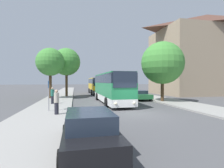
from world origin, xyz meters
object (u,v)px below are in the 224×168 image
bus_front (111,87)px  parked_car_right_near (139,95)px  pedestrian_waiting_far (52,95)px  tree_left_near (50,62)px  bus_middle (96,85)px  pedestrian_waiting_near (57,102)px  parked_car_left_curb (89,129)px  tree_left_far (66,62)px  tree_right_near (162,63)px  bus_stop_sign (49,92)px

bus_front → parked_car_right_near: 5.14m
pedestrian_waiting_far → tree_left_near: size_ratio=0.24×
bus_middle → pedestrian_waiting_near: bus_middle is taller
parked_car_left_curb → tree_left_far: 23.72m
tree_left_near → bus_front: bearing=-39.1°
bus_front → pedestrian_waiting_near: 9.00m
parked_car_right_near → tree_right_near: size_ratio=0.62×
tree_left_near → pedestrian_waiting_far: bearing=-81.0°
bus_front → tree_left_far: size_ratio=1.48×
tree_left_near → tree_left_far: tree_left_far is taller
pedestrian_waiting_near → tree_left_far: size_ratio=0.23×
parked_car_right_near → parked_car_left_curb: bearing=60.3°
parked_car_left_curb → bus_stop_sign: bearing=106.5°
bus_front → pedestrian_waiting_far: 6.69m
bus_front → tree_left_near: 10.53m
pedestrian_waiting_near → parked_car_right_near: bearing=-112.3°
bus_middle → pedestrian_waiting_near: size_ratio=6.64×
bus_front → tree_left_far: bearing=120.4°
tree_left_far → tree_right_near: size_ratio=1.08×
bus_front → parked_car_left_curb: (-3.72, -13.82, -1.09)m
bus_middle → bus_stop_sign: (-6.52, -21.52, -0.02)m
bus_front → parked_car_left_curb: bearing=-105.6°
bus_front → bus_middle: bearing=88.8°
bus_middle → pedestrian_waiting_far: size_ratio=6.77×
pedestrian_waiting_far → tree_left_near: bearing=32.3°
pedestrian_waiting_near → pedestrian_waiting_far: (-1.06, 6.44, -0.02)m
pedestrian_waiting_near → pedestrian_waiting_far: bearing=-56.0°
pedestrian_waiting_far → tree_left_far: tree_left_far is taller
parked_car_left_curb → tree_right_near: size_ratio=0.64×
bus_middle → parked_car_left_curb: bus_middle is taller
bus_middle → bus_stop_sign: size_ratio=4.76×
parked_car_left_curb → tree_left_near: size_ratio=0.64×
parked_car_left_curb → bus_stop_sign: 8.96m
parked_car_right_near → tree_left_near: 13.59m
pedestrian_waiting_far → parked_car_right_near: bearing=-51.9°
bus_middle → parked_car_right_near: (4.25, -13.91, -1.03)m
parked_car_left_curb → pedestrian_waiting_far: (-2.89, 13.22, 0.29)m
bus_front → pedestrian_waiting_far: size_ratio=6.55×
parked_car_left_curb → tree_left_near: tree_left_near is taller
parked_car_right_near → tree_right_near: tree_right_near is taller
pedestrian_waiting_near → tree_right_near: (11.84, 6.35, 3.76)m
pedestrian_waiting_far → bus_front: bearing=-61.5°
bus_front → tree_left_near: size_ratio=1.60×
parked_car_left_curb → bus_stop_sign: (-2.61, 8.52, 0.96)m
tree_right_near → tree_left_near: bearing=153.6°
bus_middle → parked_car_right_near: bus_middle is taller
bus_front → parked_car_right_near: size_ratio=2.59×
parked_car_right_near → tree_left_near: size_ratio=0.62×
bus_front → parked_car_right_near: bus_front is taller
pedestrian_waiting_near → tree_right_near: bearing=-127.2°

